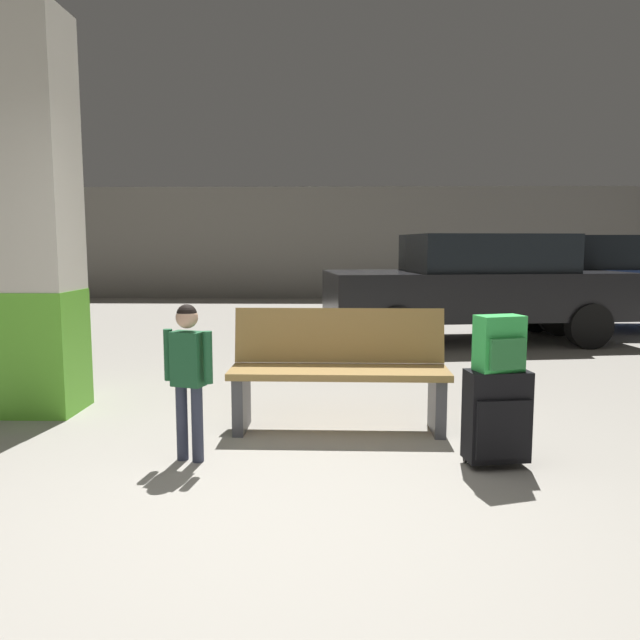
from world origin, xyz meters
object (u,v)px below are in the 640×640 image
(bench, at_px, (339,370))
(backpack_bright, at_px, (500,344))
(suitcase, at_px, (497,416))
(parked_car_side, at_px, (621,279))
(parked_car_near, at_px, (476,285))
(structural_pillar, at_px, (36,218))
(child, at_px, (188,365))

(bench, height_order, backpack_bright, backpack_bright)
(suitcase, bearing_deg, parked_car_side, 60.63)
(backpack_bright, bearing_deg, parked_car_side, 60.64)
(bench, height_order, parked_car_near, parked_car_near)
(structural_pillar, distance_m, child, 2.09)
(backpack_bright, height_order, parked_car_near, parked_car_near)
(structural_pillar, relative_size, backpack_bright, 9.35)
(child, relative_size, parked_car_side, 0.24)
(suitcase, bearing_deg, backpack_bright, -9.75)
(suitcase, distance_m, backpack_bright, 0.45)
(structural_pillar, xyz_separation_m, bench, (2.41, -0.41, -1.14))
(parked_car_side, height_order, parked_car_near, same)
(structural_pillar, bearing_deg, parked_car_near, 41.60)
(bench, bearing_deg, child, -142.18)
(child, bearing_deg, backpack_bright, -1.94)
(parked_car_side, bearing_deg, parked_car_near, -152.61)
(backpack_bright, xyz_separation_m, parked_car_near, (1.00, 5.10, 0.03))
(bench, xyz_separation_m, parked_car_side, (4.61, 5.66, 0.36))
(structural_pillar, xyz_separation_m, suitcase, (3.38, -1.21, -1.26))
(bench, relative_size, parked_car_side, 0.39)
(structural_pillar, distance_m, bench, 2.70)
(suitcase, bearing_deg, bench, 140.32)
(backpack_bright, bearing_deg, suitcase, 170.25)
(child, distance_m, parked_car_side, 8.48)
(structural_pillar, bearing_deg, bench, -9.53)
(backpack_bright, relative_size, child, 0.34)
(suitcase, xyz_separation_m, parked_car_side, (3.64, 6.46, 0.48))
(suitcase, xyz_separation_m, parked_car_near, (1.00, 5.10, 0.48))
(backpack_bright, bearing_deg, bench, 140.34)
(bench, relative_size, child, 1.60)
(parked_car_side, bearing_deg, suitcase, -119.37)
(bench, height_order, parked_car_side, parked_car_side)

